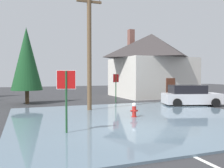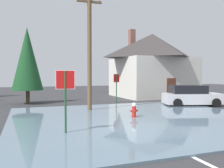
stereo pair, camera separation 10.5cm
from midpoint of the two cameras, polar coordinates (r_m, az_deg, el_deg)
The scene contains 10 objects.
ground_plane at distance 10.16m, azimuth 7.35°, elevation -11.33°, with size 80.00×80.00×0.10m, color #2D2D30.
flood_puddle at distance 12.91m, azimuth 6.06°, elevation -8.00°, with size 12.98×11.79×0.08m, color slate.
lane_stop_bar at distance 8.53m, azimuth 6.18°, elevation -13.60°, with size 4.41×0.30×0.01m, color silver.
stop_sign_near at distance 9.43m, azimuth -11.11°, elevation -1.09°, with size 0.72×0.19×2.50m.
fire_hydrant at distance 12.95m, azimuth 5.05°, elevation -6.31°, with size 0.42×0.36×0.83m.
utility_pole at distance 15.46m, azimuth -5.61°, elevation 8.20°, with size 1.60×0.28×7.53m.
stop_sign_far at distance 19.93m, azimuth 0.77°, elevation 0.42°, with size 0.64×0.32×2.39m.
house at distance 26.17m, azimuth 9.22°, elevation 4.70°, with size 8.22×7.60×7.21m.
parked_car at distance 18.93m, azimuth 17.91°, elevation -2.68°, with size 4.48×2.86×1.55m.
pine_tree_short_left at distance 20.38m, azimuth -19.74°, elevation 5.63°, with size 2.44×2.44×6.09m.
Camera 1 is at (-4.65, -8.72, 2.33)m, focal length 38.55 mm.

